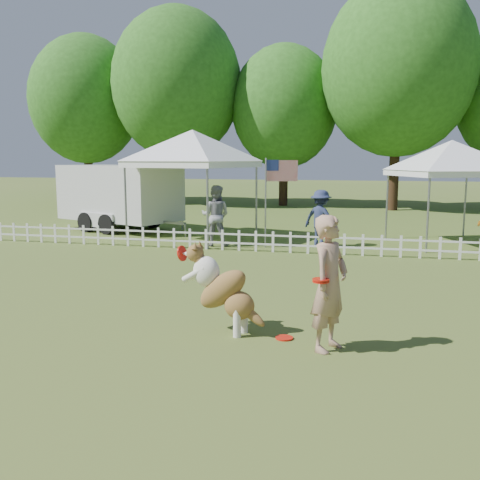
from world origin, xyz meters
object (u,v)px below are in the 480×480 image
(dog, at_px, (224,289))
(flag_pole, at_px, (266,203))
(canopy_tent_left, at_px, (193,186))
(handler, at_px, (330,283))
(canopy_tent_right, at_px, (449,194))
(spectator_a, at_px, (216,216))
(spectator_b, at_px, (321,218))
(cargo_trailer, at_px, (120,197))
(frisbee_on_turf, at_px, (284,338))

(dog, relative_size, flag_pole, 0.51)
(canopy_tent_left, distance_m, flag_pole, 3.04)
(handler, xyz_separation_m, canopy_tent_right, (2.83, 10.34, 0.62))
(dog, relative_size, canopy_tent_left, 0.38)
(spectator_a, distance_m, spectator_b, 3.20)
(canopy_tent_right, bearing_deg, flag_pole, 178.26)
(handler, bearing_deg, canopy_tent_right, 8.21)
(cargo_trailer, bearing_deg, canopy_tent_left, -1.48)
(flag_pole, bearing_deg, frisbee_on_turf, -97.90)
(canopy_tent_left, bearing_deg, flag_pole, -10.48)
(cargo_trailer, xyz_separation_m, spectator_b, (7.67, -2.08, -0.37))
(cargo_trailer, height_order, spectator_b, cargo_trailer)
(handler, xyz_separation_m, canopy_tent_left, (-5.26, 9.63, 0.81))
(cargo_trailer, distance_m, flag_pole, 6.66)
(frisbee_on_turf, xyz_separation_m, cargo_trailer, (-7.96, 10.74, 1.22))
(handler, height_order, dog, handler)
(handler, height_order, flag_pole, flag_pole)
(handler, height_order, cargo_trailer, cargo_trailer)
(handler, distance_m, spectator_b, 9.01)
(dog, height_order, canopy_tent_left, canopy_tent_left)
(cargo_trailer, bearing_deg, handler, -30.85)
(dog, distance_m, canopy_tent_right, 10.94)
(handler, xyz_separation_m, dog, (-1.62, 0.38, -0.27))
(dog, bearing_deg, canopy_tent_right, 78.07)
(canopy_tent_left, height_order, spectator_a, canopy_tent_left)
(flag_pole, distance_m, spectator_b, 1.77)
(dog, xyz_separation_m, cargo_trailer, (-7.01, 10.66, 0.56))
(handler, relative_size, canopy_tent_left, 0.54)
(handler, distance_m, dog, 1.68)
(flag_pole, bearing_deg, handler, -94.07)
(canopy_tent_right, xyz_separation_m, spectator_a, (-6.93, -2.04, -0.64))
(dog, distance_m, spectator_a, 8.30)
(handler, bearing_deg, flag_pole, 40.55)
(dog, relative_size, spectator_a, 0.73)
(cargo_trailer, relative_size, spectator_a, 3.02)
(dog, height_order, cargo_trailer, cargo_trailer)
(frisbee_on_turf, bearing_deg, dog, 174.99)
(cargo_trailer, bearing_deg, frisbee_on_turf, -32.32)
(dog, xyz_separation_m, flag_pole, (-0.93, 7.95, 0.66))
(frisbee_on_turf, height_order, flag_pole, flag_pole)
(handler, distance_m, canopy_tent_right, 10.74)
(dog, bearing_deg, canopy_tent_left, 123.63)
(frisbee_on_turf, relative_size, spectator_a, 0.14)
(spectator_a, bearing_deg, canopy_tent_left, -49.98)
(canopy_tent_left, bearing_deg, spectator_b, 6.23)
(frisbee_on_turf, relative_size, canopy_tent_right, 0.08)
(handler, bearing_deg, cargo_trailer, 61.57)
(canopy_tent_right, xyz_separation_m, spectator_b, (-3.80, -1.38, -0.71))
(spectator_a, height_order, spectator_b, spectator_a)
(canopy_tent_left, distance_m, cargo_trailer, 3.69)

